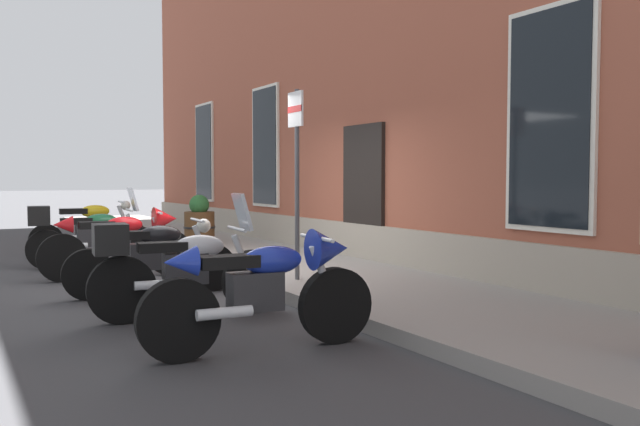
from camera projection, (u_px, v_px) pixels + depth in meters
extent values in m
plane|color=#38383A|center=(218.00, 279.00, 9.30)|extent=(140.00, 140.00, 0.00)
cube|color=gray|center=(296.00, 268.00, 9.92)|extent=(28.21, 2.52, 0.15)
cube|color=brown|center=(535.00, 18.00, 12.21)|extent=(22.21, 7.63, 8.87)
cube|color=gray|center=(363.00, 246.00, 10.51)|extent=(22.21, 0.10, 0.70)
cube|color=silver|center=(205.00, 152.00, 16.83)|extent=(1.22, 0.06, 2.52)
cube|color=black|center=(204.00, 152.00, 16.82)|extent=(1.10, 0.03, 2.40)
cube|color=silver|center=(266.00, 146.00, 13.63)|extent=(1.22, 0.06, 2.52)
cube|color=black|center=(264.00, 146.00, 13.61)|extent=(1.10, 0.03, 2.40)
cube|color=black|center=(363.00, 196.00, 10.47)|extent=(1.10, 0.08, 2.30)
cube|color=silver|center=(550.00, 119.00, 7.22)|extent=(1.22, 0.06, 2.52)
cube|color=black|center=(548.00, 119.00, 7.21)|extent=(1.10, 0.03, 2.40)
cylinder|color=black|center=(132.00, 237.00, 12.47)|extent=(0.16, 0.61, 0.60)
cylinder|color=black|center=(46.00, 241.00, 11.81)|extent=(0.16, 0.61, 0.60)
cylinder|color=silver|center=(126.00, 223.00, 12.41)|extent=(0.09, 0.34, 0.69)
cube|color=#28282B|center=(87.00, 230.00, 12.11)|extent=(0.25, 0.45, 0.32)
ellipsoid|color=gold|center=(95.00, 211.00, 12.16)|extent=(0.29, 0.54, 0.24)
cube|color=black|center=(73.00, 211.00, 11.99)|extent=(0.25, 0.49, 0.10)
cylinder|color=silver|center=(121.00, 202.00, 12.36)|extent=(0.62, 0.08, 0.04)
cylinder|color=silver|center=(71.00, 238.00, 11.88)|extent=(0.12, 0.46, 0.09)
sphere|color=silver|center=(126.00, 205.00, 12.40)|extent=(0.18, 0.18, 0.18)
cylinder|color=black|center=(141.00, 245.00, 10.90)|extent=(0.17, 0.63, 0.63)
cylinder|color=black|center=(46.00, 250.00, 10.28)|extent=(0.17, 0.63, 0.63)
cylinder|color=silver|center=(135.00, 231.00, 10.85)|extent=(0.10, 0.30, 0.61)
cube|color=#28282B|center=(92.00, 237.00, 10.56)|extent=(0.26, 0.46, 0.32)
ellipsoid|color=#195633|center=(101.00, 221.00, 10.61)|extent=(0.30, 0.54, 0.24)
cube|color=black|center=(76.00, 221.00, 10.45)|extent=(0.26, 0.50, 0.10)
cylinder|color=silver|center=(129.00, 210.00, 10.79)|extent=(0.62, 0.09, 0.04)
cylinder|color=silver|center=(73.00, 246.00, 10.33)|extent=(0.13, 0.46, 0.09)
cube|color=#B2BCC6|center=(133.00, 199.00, 10.81)|extent=(0.37, 0.17, 0.40)
cube|color=black|center=(39.00, 216.00, 10.21)|extent=(0.39, 0.35, 0.30)
cylinder|color=black|center=(169.00, 252.00, 9.69)|extent=(0.16, 0.68, 0.67)
cylinder|color=black|center=(62.00, 258.00, 9.02)|extent=(0.16, 0.68, 0.67)
cylinder|color=silver|center=(162.00, 237.00, 9.63)|extent=(0.09, 0.30, 0.61)
cube|color=#28282B|center=(114.00, 243.00, 9.32)|extent=(0.24, 0.45, 0.32)
ellipsoid|color=red|center=(124.00, 225.00, 9.38)|extent=(0.29, 0.53, 0.24)
cube|color=black|center=(97.00, 225.00, 9.20)|extent=(0.25, 0.49, 0.10)
cylinder|color=silver|center=(157.00, 212.00, 9.58)|extent=(0.62, 0.07, 0.04)
cylinder|color=silver|center=(93.00, 254.00, 9.09)|extent=(0.11, 0.45, 0.09)
cone|color=red|center=(165.00, 219.00, 9.64)|extent=(0.38, 0.36, 0.36)
cone|color=red|center=(63.00, 225.00, 9.00)|extent=(0.25, 0.27, 0.24)
cylinder|color=black|center=(212.00, 267.00, 8.31)|extent=(0.18, 0.62, 0.61)
cylinder|color=black|center=(88.00, 274.00, 7.69)|extent=(0.18, 0.62, 0.61)
cylinder|color=silver|center=(204.00, 249.00, 8.25)|extent=(0.10, 0.31, 0.62)
cube|color=#28282B|center=(148.00, 256.00, 7.97)|extent=(0.26, 0.46, 0.32)
ellipsoid|color=black|center=(160.00, 235.00, 8.02)|extent=(0.31, 0.54, 0.24)
cube|color=black|center=(128.00, 235.00, 7.86)|extent=(0.27, 0.50, 0.10)
cylinder|color=silver|center=(197.00, 220.00, 8.20)|extent=(0.62, 0.10, 0.04)
cylinder|color=silver|center=(124.00, 270.00, 7.74)|extent=(0.13, 0.46, 0.09)
sphere|color=silver|center=(204.00, 226.00, 8.24)|extent=(0.18, 0.18, 0.18)
cylinder|color=black|center=(253.00, 281.00, 6.98)|extent=(0.19, 0.68, 0.68)
cylinder|color=black|center=(122.00, 290.00, 6.44)|extent=(0.19, 0.68, 0.68)
cylinder|color=silver|center=(244.00, 261.00, 6.93)|extent=(0.10, 0.30, 0.58)
cube|color=#28282B|center=(185.00, 268.00, 6.68)|extent=(0.27, 0.46, 0.32)
ellipsoid|color=#B7BABF|center=(199.00, 246.00, 6.73)|extent=(0.32, 0.55, 0.24)
cube|color=black|center=(162.00, 247.00, 6.58)|extent=(0.27, 0.50, 0.10)
cylinder|color=silver|center=(237.00, 229.00, 6.88)|extent=(0.62, 0.10, 0.04)
cylinder|color=silver|center=(158.00, 285.00, 6.46)|extent=(0.14, 0.46, 0.09)
cube|color=#B2BCC6|center=(242.00, 212.00, 6.89)|extent=(0.37, 0.18, 0.40)
cube|color=black|center=(110.00, 239.00, 6.37)|extent=(0.39, 0.36, 0.30)
cylinder|color=black|center=(335.00, 305.00, 5.69)|extent=(0.17, 0.67, 0.67)
cylinder|color=black|center=(178.00, 320.00, 5.09)|extent=(0.17, 0.67, 0.67)
cylinder|color=silver|center=(325.00, 279.00, 5.63)|extent=(0.09, 0.31, 0.61)
cube|color=#28282B|center=(255.00, 291.00, 5.36)|extent=(0.25, 0.46, 0.32)
ellipsoid|color=#192D9E|center=(272.00, 260.00, 5.41)|extent=(0.30, 0.54, 0.24)
cube|color=black|center=(228.00, 262.00, 5.25)|extent=(0.26, 0.50, 0.10)
cylinder|color=silver|center=(317.00, 238.00, 5.58)|extent=(0.62, 0.08, 0.04)
cylinder|color=silver|center=(225.00, 313.00, 5.13)|extent=(0.12, 0.46, 0.09)
cone|color=#192D9E|center=(330.00, 249.00, 5.64)|extent=(0.38, 0.37, 0.36)
cone|color=#192D9E|center=(180.00, 262.00, 5.08)|extent=(0.26, 0.28, 0.24)
cylinder|color=#4C4C51|center=(297.00, 185.00, 8.27)|extent=(0.06, 0.06, 2.41)
cube|color=white|center=(296.00, 109.00, 8.20)|extent=(0.36, 0.03, 0.44)
cube|color=red|center=(295.00, 109.00, 8.20)|extent=(0.36, 0.01, 0.08)
cylinder|color=brown|center=(199.00, 227.00, 13.02)|extent=(0.60, 0.60, 0.62)
cylinder|color=black|center=(199.00, 227.00, 13.02)|extent=(0.63, 0.63, 0.04)
sphere|color=#28602D|center=(199.00, 205.00, 12.99)|extent=(0.40, 0.40, 0.40)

